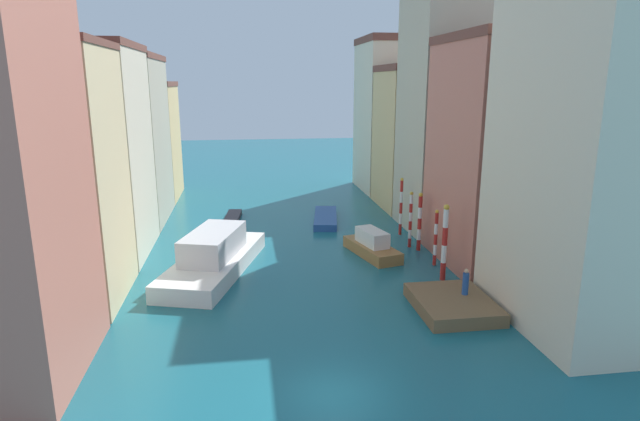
# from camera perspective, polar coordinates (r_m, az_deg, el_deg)

# --- Properties ---
(ground_plane) EXTENTS (154.00, 154.00, 0.00)m
(ground_plane) POSITION_cam_1_polar(r_m,az_deg,el_deg) (45.42, -3.87, -2.42)
(ground_plane) COLOR #196070
(building_left_1) EXTENTS (7.02, 7.77, 14.95)m
(building_left_1) POSITION_cam_1_polar(r_m,az_deg,el_deg) (33.30, -27.17, 3.33)
(building_left_1) COLOR beige
(building_left_1) RESTS_ON ground
(building_left_2) EXTENTS (7.02, 9.55, 15.42)m
(building_left_2) POSITION_cam_1_polar(r_m,az_deg,el_deg) (41.65, -23.41, 5.86)
(building_left_2) COLOR beige
(building_left_2) RESTS_ON ground
(building_left_3) EXTENTS (7.02, 10.68, 15.11)m
(building_left_3) POSITION_cam_1_polar(r_m,az_deg,el_deg) (51.53, -20.55, 7.26)
(building_left_3) COLOR #BCB299
(building_left_3) RESTS_ON ground
(building_left_4) EXTENTS (7.02, 8.97, 12.75)m
(building_left_4) POSITION_cam_1_polar(r_m,az_deg,el_deg) (61.22, -18.59, 7.21)
(building_left_4) COLOR #DBB77A
(building_left_4) RESTS_ON ground
(building_right_0) EXTENTS (7.02, 10.21, 20.13)m
(building_right_0) POSITION_cam_1_polar(r_m,az_deg,el_deg) (29.61, 27.78, 7.23)
(building_right_0) COLOR beige
(building_right_0) RESTS_ON ground
(building_right_1) EXTENTS (7.02, 9.62, 15.86)m
(building_right_1) POSITION_cam_1_polar(r_m,az_deg,el_deg) (38.50, 18.61, 6.05)
(building_right_1) COLOR #C6705B
(building_right_1) RESTS_ON ground
(building_right_2) EXTENTS (7.02, 8.11, 21.47)m
(building_right_2) POSITION_cam_1_polar(r_m,az_deg,el_deg) (46.49, 13.83, 11.05)
(building_right_2) COLOR #BCB299
(building_right_2) RESTS_ON ground
(building_right_3) EXTENTS (7.02, 8.68, 14.34)m
(building_right_3) POSITION_cam_1_polar(r_m,az_deg,el_deg) (54.71, 10.28, 7.83)
(building_right_3) COLOR #DBB77A
(building_right_3) RESTS_ON ground
(building_right_4) EXTENTS (7.02, 9.70, 17.72)m
(building_right_4) POSITION_cam_1_polar(r_m,az_deg,el_deg) (63.47, 7.66, 10.26)
(building_right_4) COLOR beige
(building_right_4) RESTS_ON ground
(waterfront_dock) EXTENTS (4.20, 5.26, 0.75)m
(waterfront_dock) POSITION_cam_1_polar(r_m,az_deg,el_deg) (31.19, 14.25, -9.84)
(waterfront_dock) COLOR brown
(waterfront_dock) RESTS_ON ground
(person_on_dock) EXTENTS (0.36, 0.36, 1.55)m
(person_on_dock) POSITION_cam_1_polar(r_m,az_deg,el_deg) (31.45, 15.57, -7.56)
(person_on_dock) COLOR #234C93
(person_on_dock) RESTS_ON waterfront_dock
(mooring_pole_0) EXTENTS (0.38, 0.38, 5.10)m
(mooring_pole_0) POSITION_cam_1_polar(r_m,az_deg,el_deg) (34.88, 13.41, -3.34)
(mooring_pole_0) COLOR red
(mooring_pole_0) RESTS_ON ground
(mooring_pole_1) EXTENTS (0.26, 0.26, 4.06)m
(mooring_pole_1) POSITION_cam_1_polar(r_m,az_deg,el_deg) (37.68, 12.48, -2.86)
(mooring_pole_1) COLOR red
(mooring_pole_1) RESTS_ON ground
(mooring_pole_2) EXTENTS (0.33, 0.33, 4.56)m
(mooring_pole_2) POSITION_cam_1_polar(r_m,az_deg,el_deg) (40.70, 10.79, -1.15)
(mooring_pole_2) COLOR red
(mooring_pole_2) RESTS_ON ground
(mooring_pole_3) EXTENTS (0.28, 0.28, 4.46)m
(mooring_pole_3) POSITION_cam_1_polar(r_m,az_deg,el_deg) (41.46, 9.82, -0.92)
(mooring_pole_3) COLOR red
(mooring_pole_3) RESTS_ON ground
(mooring_pole_4) EXTENTS (0.28, 0.28, 4.92)m
(mooring_pole_4) POSITION_cam_1_polar(r_m,az_deg,el_deg) (44.66, 8.81, 0.49)
(mooring_pole_4) COLOR red
(mooring_pole_4) RESTS_ON ground
(vaporetto_white) EXTENTS (7.32, 12.69, 2.88)m
(vaporetto_white) POSITION_cam_1_polar(r_m,az_deg,el_deg) (36.62, -11.46, -4.93)
(vaporetto_white) COLOR white
(vaporetto_white) RESTS_ON ground
(gondola_black) EXTENTS (2.13, 9.20, 0.47)m
(gondola_black) POSITION_cam_1_polar(r_m,az_deg,el_deg) (48.00, -9.77, -1.41)
(gondola_black) COLOR black
(gondola_black) RESTS_ON ground
(motorboat_0) EXTENTS (3.44, 6.11, 1.96)m
(motorboat_0) POSITION_cam_1_polar(r_m,az_deg,el_deg) (39.52, 5.68, -3.84)
(motorboat_0) COLOR olive
(motorboat_0) RESTS_ON ground
(motorboat_1) EXTENTS (3.21, 7.50, 0.63)m
(motorboat_1) POSITION_cam_1_polar(r_m,az_deg,el_deg) (48.90, 0.61, -0.82)
(motorboat_1) COLOR #234C93
(motorboat_1) RESTS_ON ground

